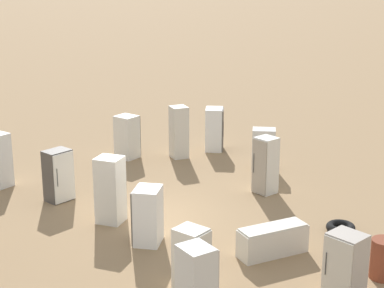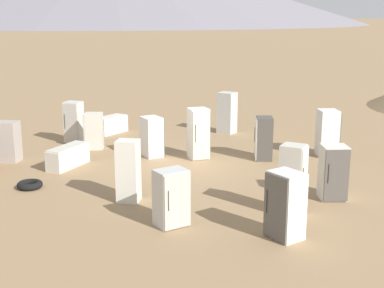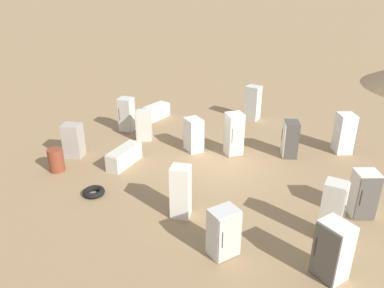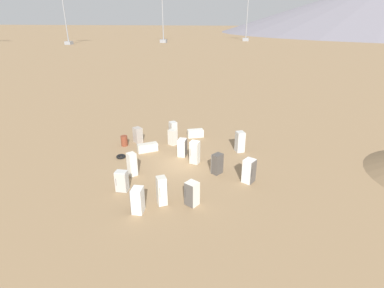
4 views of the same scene
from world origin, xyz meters
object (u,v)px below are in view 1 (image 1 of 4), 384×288
discarded_fridge_2 (127,137)px  discarded_fridge_6 (148,216)px  discarded_fridge_13 (179,132)px  discarded_fridge_10 (58,175)px  discarded_fridge_5 (192,259)px  discarded_fridge_9 (345,266)px  discarded_fridge_12 (214,129)px  scrap_tire (341,227)px  discarded_fridge_7 (266,165)px  rusty_barrel (384,259)px  discarded_fridge_3 (197,286)px  discarded_fridge_8 (273,240)px  discarded_fridge_14 (110,190)px  discarded_fridge_11 (264,149)px

discarded_fridge_2 → discarded_fridge_6: 7.37m
discarded_fridge_13 → discarded_fridge_10: bearing=-152.0°
discarded_fridge_6 → discarded_fridge_10: (-3.26, 2.60, 0.04)m
discarded_fridge_5 → discarded_fridge_9: discarded_fridge_9 is taller
discarded_fridge_5 → discarded_fridge_13: bearing=-138.5°
discarded_fridge_12 → scrap_tire: size_ratio=2.09×
discarded_fridge_7 → rusty_barrel: size_ratio=1.89×
discarded_fridge_2 → discarded_fridge_3: discarded_fridge_3 is taller
discarded_fridge_8 → discarded_fridge_14: 4.76m
discarded_fridge_12 → discarded_fridge_2: bearing=-68.4°
discarded_fridge_7 → scrap_tire: size_ratio=2.29×
discarded_fridge_6 → discarded_fridge_13: bearing=5.3°
discarded_fridge_9 → discarded_fridge_10: discarded_fridge_10 is taller
discarded_fridge_10 → discarded_fridge_12: size_ratio=0.97×
discarded_fridge_13 → discarded_fridge_7: bearing=-75.7°
discarded_fridge_10 → scrap_tire: (8.27, -1.20, -0.68)m
discarded_fridge_9 → discarded_fridge_11: bearing=-37.6°
discarded_fridge_8 → discarded_fridge_10: (-6.46, 2.85, 0.42)m
discarded_fridge_11 → discarded_fridge_13: bearing=160.7°
discarded_fridge_2 → discarded_fridge_6: (2.17, -7.04, -0.04)m
discarded_fridge_9 → discarded_fridge_8: bearing=-10.7°
discarded_fridge_5 → scrap_tire: size_ratio=1.85×
discarded_fridge_7 → discarded_fridge_9: bearing=148.5°
rusty_barrel → scrap_tire: bearing=106.0°
discarded_fridge_13 → discarded_fridge_2: bearing=159.2°
discarded_fridge_11 → discarded_fridge_7: bearing=-88.0°
discarded_fridge_3 → rusty_barrel: bearing=80.6°
discarded_fridge_3 → discarded_fridge_7: bearing=129.7°
discarded_fridge_6 → discarded_fridge_8: size_ratio=0.83×
discarded_fridge_9 → scrap_tire: 3.58m
discarded_fridge_3 → discarded_fridge_7: (1.18, 7.72, 0.04)m
discarded_fridge_11 → discarded_fridge_12: discarded_fridge_12 is taller
discarded_fridge_2 → scrap_tire: size_ratio=2.02×
discarded_fridge_10 → scrap_tire: size_ratio=2.02×
discarded_fridge_3 → rusty_barrel: size_ratio=1.82×
discarded_fridge_14 → discarded_fridge_12: bearing=85.8°
discarded_fridge_6 → discarded_fridge_9: 5.22m
discarded_fridge_5 → rusty_barrel: 4.45m
discarded_fridge_5 → scrap_tire: (3.58, 3.62, -0.62)m
discarded_fridge_7 → discarded_fridge_8: size_ratio=0.99×
discarded_fridge_8 → discarded_fridge_9: bearing=-173.8°
discarded_fridge_8 → discarded_fridge_13: 8.40m
discarded_fridge_13 → rusty_barrel: 10.43m
discarded_fridge_3 → discarded_fridge_8: bearing=115.0°
discarded_fridge_10 → rusty_barrel: 9.74m
discarded_fridge_5 → discarded_fridge_11: size_ratio=0.99×
discarded_fridge_2 → rusty_barrel: size_ratio=1.67×
discarded_fridge_5 → discarded_fridge_9: size_ratio=0.98×
discarded_fridge_2 → discarded_fridge_3: bearing=-40.4°
discarded_fridge_14 → scrap_tire: size_ratio=2.40×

